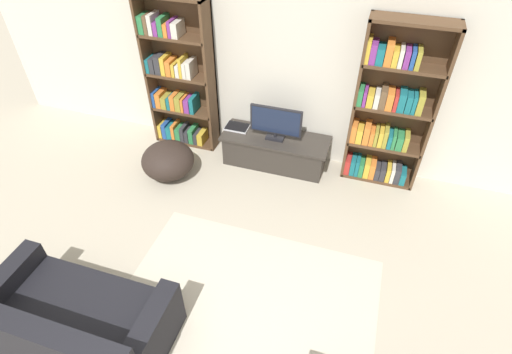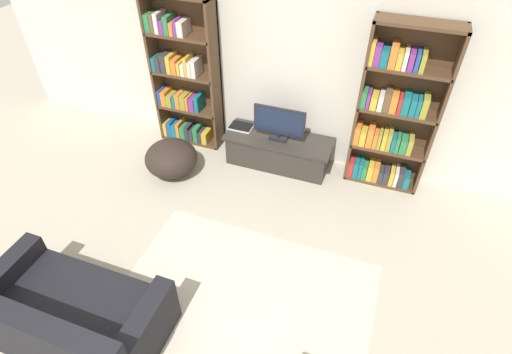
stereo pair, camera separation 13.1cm
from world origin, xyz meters
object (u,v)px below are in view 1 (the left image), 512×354
object	(u,v)px
bookshelf_left	(178,79)
bookshelf_right	(389,113)
beanbag_ottoman	(168,160)
television	(276,123)
tv_stand	(275,150)
couch_left_sectional	(75,324)
laptop	(237,127)

from	to	relation	value
bookshelf_left	bookshelf_right	bearing A→B (deg)	-0.04
bookshelf_left	beanbag_ottoman	xyz separation A→B (m)	(0.14, -0.82, -0.75)
television	beanbag_ottoman	size ratio (longest dim) A/B	0.99
tv_stand	beanbag_ottoman	world-z (taller)	beanbag_ottoman
bookshelf_left	bookshelf_right	xyz separation A→B (m)	(2.78, -0.00, -0.01)
couch_left_sectional	tv_stand	bearing A→B (deg)	72.09
bookshelf_left	tv_stand	size ratio (longest dim) A/B	1.45
television	couch_left_sectional	bearing A→B (deg)	-108.01
television	laptop	distance (m)	0.62
tv_stand	beanbag_ottoman	bearing A→B (deg)	-152.82
bookshelf_left	couch_left_sectional	bearing A→B (deg)	-81.90
bookshelf_right	tv_stand	bearing A→B (deg)	-173.61
laptop	beanbag_ottoman	distance (m)	1.04
beanbag_ottoman	bookshelf_right	bearing A→B (deg)	17.13
couch_left_sectional	beanbag_ottoman	xyz separation A→B (m)	(-0.31, 2.36, -0.03)
bookshelf_right	beanbag_ottoman	xyz separation A→B (m)	(-2.64, -0.81, -0.74)
bookshelf_right	television	distance (m)	1.39
tv_stand	laptop	bearing A→B (deg)	174.13
laptop	beanbag_ottoman	bearing A→B (deg)	-135.13
television	tv_stand	bearing A→B (deg)	90.00
laptop	couch_left_sectional	world-z (taller)	couch_left_sectional
television	couch_left_sectional	world-z (taller)	television
bookshelf_left	couch_left_sectional	world-z (taller)	bookshelf_left
bookshelf_left	television	xyz separation A→B (m)	(1.43, -0.17, -0.30)
beanbag_ottoman	couch_left_sectional	bearing A→B (deg)	-82.48
laptop	couch_left_sectional	xyz separation A→B (m)	(-0.41, -3.09, -0.18)
tv_stand	couch_left_sectional	xyz separation A→B (m)	(-0.98, -3.03, 0.04)
tv_stand	beanbag_ottoman	size ratio (longest dim) A/B	2.09
bookshelf_left	beanbag_ottoman	world-z (taller)	bookshelf_left
bookshelf_right	couch_left_sectional	size ratio (longest dim) A/B	1.28
couch_left_sectional	bookshelf_left	bearing A→B (deg)	98.10
laptop	couch_left_sectional	bearing A→B (deg)	-97.61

